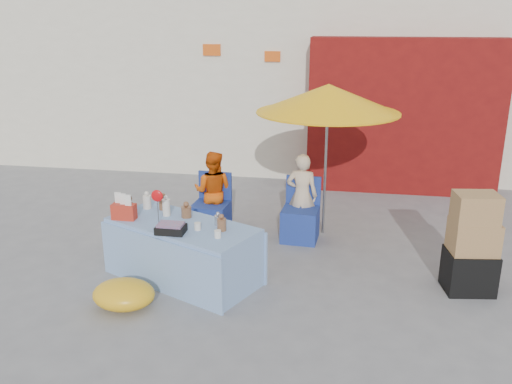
% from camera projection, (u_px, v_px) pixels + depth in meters
% --- Properties ---
extents(ground, '(80.00, 80.00, 0.00)m').
position_uv_depth(ground, '(223.00, 292.00, 6.03)').
color(ground, slate).
rests_on(ground, ground).
extents(backdrop, '(14.00, 8.00, 7.80)m').
position_uv_depth(backdrop, '(319.00, 8.00, 12.02)').
color(backdrop, silver).
rests_on(backdrop, ground).
extents(market_table, '(1.97, 1.51, 1.08)m').
position_uv_depth(market_table, '(183.00, 250.00, 6.26)').
color(market_table, '#819BCF').
rests_on(market_table, ground).
extents(chair_left, '(0.51, 0.50, 0.85)m').
position_uv_depth(chair_left, '(211.00, 216.00, 7.59)').
color(chair_left, navy).
rests_on(chair_left, ground).
extents(chair_right, '(0.51, 0.50, 0.85)m').
position_uv_depth(chair_right, '(300.00, 222.00, 7.39)').
color(chair_right, navy).
rests_on(chair_right, ground).
extents(vendor_orange, '(0.59, 0.48, 1.16)m').
position_uv_depth(vendor_orange, '(213.00, 191.00, 7.62)').
color(vendor_orange, '#D8500B').
rests_on(vendor_orange, ground).
extents(vendor_beige, '(0.45, 0.31, 1.18)m').
position_uv_depth(vendor_beige, '(302.00, 196.00, 7.41)').
color(vendor_beige, beige).
rests_on(vendor_beige, ground).
extents(umbrella, '(1.90, 1.90, 2.09)m').
position_uv_depth(umbrella, '(328.00, 99.00, 7.10)').
color(umbrella, gray).
rests_on(umbrella, ground).
extents(box_stack, '(0.57, 0.49, 1.15)m').
position_uv_depth(box_stack, '(472.00, 247.00, 5.92)').
color(box_stack, black).
rests_on(box_stack, ground).
extents(tarp_bundle, '(0.75, 0.65, 0.30)m').
position_uv_depth(tarp_bundle, '(124.00, 294.00, 5.68)').
color(tarp_bundle, gold).
rests_on(tarp_bundle, ground).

